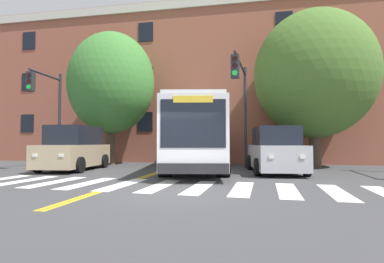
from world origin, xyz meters
TOP-DOWN VIEW (x-y plane):
  - ground_plane at (0.00, 0.00)m, footprint 120.00×120.00m
  - crosswalk at (-0.87, 1.07)m, footprint 14.07×3.73m
  - lane_line_yellow_inner at (-2.35, 15.07)m, footprint 0.12×36.00m
  - lane_line_yellow_outer at (-2.19, 15.07)m, footprint 0.12×36.00m
  - city_bus at (-0.85, 7.35)m, footprint 4.41×11.97m
  - car_tan_near_lane at (-6.93, 5.69)m, footprint 2.65×5.02m
  - car_silver_far_lane at (3.20, 6.20)m, footprint 2.65×5.04m
  - car_grey_behind_bus at (-0.62, 16.43)m, footprint 2.64×5.10m
  - traffic_light_far_corner at (-8.91, 6.20)m, footprint 0.37×2.78m
  - traffic_light_overhead at (1.65, 6.60)m, footprint 0.61×4.52m
  - street_tree_curbside_large at (5.76, 9.94)m, footprint 7.36×7.41m
  - street_tree_curbside_small at (-6.80, 9.50)m, footprint 7.65×7.43m
  - building_facade at (-0.51, 16.55)m, footprint 36.37×9.18m

SIDE VIEW (x-z plane):
  - ground_plane at x=0.00m, z-range 0.00..0.00m
  - lane_line_yellow_inner at x=-2.35m, z-range 0.00..0.01m
  - lane_line_yellow_outer at x=-2.19m, z-range 0.00..0.01m
  - crosswalk at x=-0.87m, z-range 0.00..0.01m
  - car_silver_far_lane at x=3.20m, z-range -0.05..2.11m
  - car_tan_near_lane at x=-6.93m, z-range -0.06..2.21m
  - car_grey_behind_bus at x=-0.62m, z-range -0.06..2.23m
  - city_bus at x=-0.85m, z-range 0.12..3.42m
  - traffic_light_far_corner at x=-8.91m, z-range 0.93..6.42m
  - traffic_light_overhead at x=1.65m, z-range 1.04..6.69m
  - street_tree_curbside_small at x=-6.80m, z-range 0.99..9.56m
  - street_tree_curbside_large at x=5.76m, z-range 0.84..9.97m
  - building_facade at x=-0.51m, z-range 0.01..11.71m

